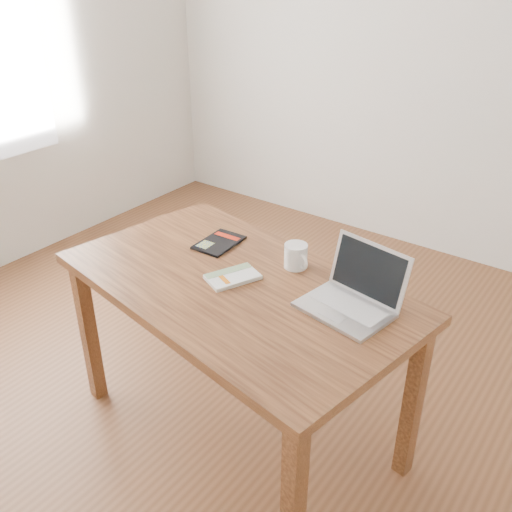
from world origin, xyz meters
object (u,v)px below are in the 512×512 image
Objects in this scene: laptop at (353,295)px; coffee_mug at (296,256)px; white_guidebook at (233,277)px; desk at (236,302)px; black_guidebook at (219,243)px.

laptop reaches higher than coffee_mug.
white_guidebook is 1.82× the size of coffee_mug.
coffee_mug is (0.12, 0.23, 0.14)m from desk.
white_guidebook is 0.46m from laptop.
white_guidebook is at bearing -42.92° from black_guidebook.
coffee_mug is at bearing 1.27° from black_guidebook.
black_guidebook is (-0.25, 0.20, 0.10)m from desk.
laptop is at bearing 6.96° from coffee_mug.
black_guidebook is at bearing -148.64° from coffee_mug.
coffee_mug is (0.37, 0.03, 0.04)m from black_guidebook.
desk is 6.50× the size of white_guidebook.
white_guidebook reaches higher than desk.
coffee_mug reaches higher than desk.
laptop is 2.78× the size of coffee_mug.
black_guidebook is (-0.22, 0.19, -0.00)m from white_guidebook.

